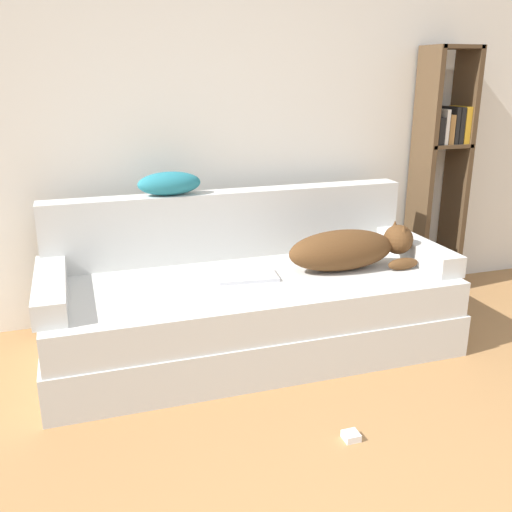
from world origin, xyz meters
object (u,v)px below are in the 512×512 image
Objects in this scene: couch at (251,314)px; laptop at (247,276)px; dog at (350,249)px; throw_pillow at (169,183)px; bookshelf at (442,158)px; power_adapter at (351,436)px.

laptop is (-0.02, -0.01, 0.23)m from couch.
laptop is at bearing 176.65° from dog.
bookshelf is (1.88, 0.12, 0.04)m from throw_pillow.
couch is 1.33× the size of bookshelf.
laptop is at bearing -50.00° from throw_pillow.
power_adapter is (-1.37, -1.45, -0.92)m from bookshelf.
throw_pillow reaches higher than power_adapter.
bookshelf is at bearing 46.63° from power_adapter.
laptop is 5.12× the size of power_adapter.
dog is 0.46× the size of bookshelf.
power_adapter is at bearing -133.37° from bookshelf.
dog is 11.32× the size of power_adapter.
bookshelf is at bearing 3.52° from throw_pillow.
bookshelf is (0.94, 0.55, 0.39)m from dog.
dog is 1.13m from power_adapter.
bookshelf reaches higher than couch.
throw_pillow is 1.88m from bookshelf.
couch is at bearing 175.67° from dog.
throw_pillow is at bearing 155.09° from dog.
couch is 0.23m from laptop.
couch is at bearing 27.22° from laptop.
dog is 2.12× the size of throw_pillow.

